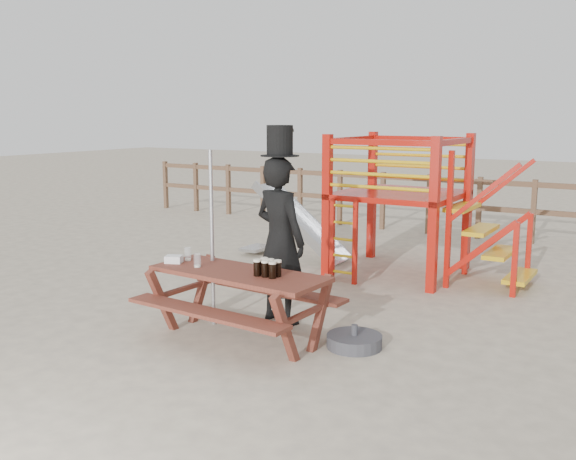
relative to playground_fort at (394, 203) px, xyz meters
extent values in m
plane|color=#C4B598|center=(-0.12, -3.58, -1.07)|extent=(60.00, 60.00, 0.00)
cube|color=brown|center=(-0.12, 3.42, 0.03)|extent=(15.00, 0.06, 0.10)
cube|color=brown|center=(-0.12, 3.42, -0.47)|extent=(15.00, 0.06, 0.10)
cube|color=brown|center=(-7.62, 3.42, -0.47)|extent=(0.09, 0.09, 1.20)
cube|color=brown|center=(-6.62, 3.42, -0.47)|extent=(0.09, 0.09, 1.20)
cube|color=brown|center=(-5.62, 3.42, -0.47)|extent=(0.09, 0.09, 1.20)
cube|color=brown|center=(-4.62, 3.42, -0.47)|extent=(0.09, 0.09, 1.20)
cube|color=brown|center=(-3.62, 3.42, -0.47)|extent=(0.09, 0.09, 1.20)
cube|color=brown|center=(-2.62, 3.42, -0.47)|extent=(0.09, 0.09, 1.20)
cube|color=brown|center=(-1.62, 3.42, -0.47)|extent=(0.09, 0.09, 1.20)
cube|color=brown|center=(-0.62, 3.42, -0.47)|extent=(0.09, 0.09, 1.20)
cube|color=brown|center=(0.38, 3.42, -0.47)|extent=(0.09, 0.09, 1.20)
cube|color=brown|center=(1.38, 3.42, -0.47)|extent=(0.09, 0.09, 1.20)
cube|color=#B5160C|center=(-0.72, -0.78, -0.02)|extent=(0.12, 0.12, 2.10)
cube|color=#B5160C|center=(0.88, -0.78, -0.02)|extent=(0.12, 0.12, 2.10)
cube|color=#B5160C|center=(-0.72, 0.82, -0.02)|extent=(0.12, 0.12, 2.10)
cube|color=#B5160C|center=(0.88, 0.82, -0.02)|extent=(0.12, 0.12, 2.10)
cube|color=#B5160C|center=(0.08, 0.02, 0.13)|extent=(1.72, 1.72, 0.08)
cube|color=#B5160C|center=(0.08, -0.78, 0.93)|extent=(1.60, 0.08, 0.08)
cube|color=#B5160C|center=(0.08, 0.82, 0.93)|extent=(1.60, 0.08, 0.08)
cube|color=#B5160C|center=(-0.72, 0.02, 0.93)|extent=(0.08, 1.60, 0.08)
cube|color=#B5160C|center=(0.88, 0.02, 0.93)|extent=(0.08, 1.60, 0.08)
cylinder|color=gold|center=(0.08, -0.78, 0.31)|extent=(1.50, 0.05, 0.05)
cylinder|color=gold|center=(0.08, 0.82, 0.31)|extent=(1.50, 0.05, 0.05)
cylinder|color=gold|center=(0.08, -0.78, 0.49)|extent=(1.50, 0.05, 0.05)
cylinder|color=gold|center=(0.08, 0.82, 0.49)|extent=(1.50, 0.05, 0.05)
cylinder|color=gold|center=(0.08, -0.78, 0.67)|extent=(1.50, 0.05, 0.05)
cylinder|color=gold|center=(0.08, 0.82, 0.67)|extent=(1.50, 0.05, 0.05)
cylinder|color=gold|center=(0.08, -0.78, 0.85)|extent=(1.50, 0.05, 0.05)
cylinder|color=gold|center=(0.08, 0.82, 0.85)|extent=(1.50, 0.05, 0.05)
cube|color=#B5160C|center=(-0.55, -0.93, -0.47)|extent=(0.06, 0.06, 1.20)
cube|color=#B5160C|center=(-0.19, -0.93, -0.47)|extent=(0.06, 0.06, 1.20)
cylinder|color=gold|center=(-0.37, -0.93, -0.92)|extent=(0.36, 0.04, 0.04)
cylinder|color=gold|center=(-0.37, -0.93, -0.68)|extent=(0.36, 0.04, 0.04)
cylinder|color=gold|center=(-0.37, -0.93, -0.44)|extent=(0.36, 0.04, 0.04)
cylinder|color=gold|center=(-0.37, -0.93, -0.20)|extent=(0.36, 0.04, 0.04)
cylinder|color=gold|center=(-0.37, -0.93, 0.04)|extent=(0.36, 0.04, 0.04)
cube|color=gold|center=(1.03, 0.02, 0.01)|extent=(0.30, 0.90, 0.06)
cube|color=gold|center=(1.31, 0.02, -0.29)|extent=(0.30, 0.90, 0.06)
cube|color=gold|center=(1.59, 0.02, -0.59)|extent=(0.30, 0.90, 0.06)
cube|color=gold|center=(1.87, 0.02, -0.89)|extent=(0.30, 0.90, 0.06)
cube|color=#B5160C|center=(1.43, -0.43, -0.47)|extent=(0.95, 0.08, 0.86)
cube|color=#B5160C|center=(1.43, 0.47, -0.47)|extent=(0.95, 0.08, 0.86)
cube|color=#ADAFB4|center=(-1.62, 0.02, -0.45)|extent=(1.53, 0.55, 1.21)
cube|color=#ADAFB4|center=(-1.62, -0.25, -0.41)|extent=(1.58, 0.04, 1.28)
cube|color=#ADAFB4|center=(-1.62, 0.29, -0.41)|extent=(1.58, 0.04, 1.28)
cube|color=#ADAFB4|center=(-2.52, 0.02, -0.97)|extent=(0.35, 0.55, 0.05)
cube|color=brown|center=(-0.27, -3.64, -0.35)|extent=(1.97, 0.84, 0.05)
cube|color=brown|center=(-0.30, -4.17, -0.64)|extent=(1.95, 0.39, 0.04)
cube|color=brown|center=(-0.23, -3.10, -0.64)|extent=(1.95, 0.39, 0.04)
cube|color=brown|center=(-1.09, -3.58, -0.72)|extent=(0.15, 1.16, 0.70)
cube|color=brown|center=(0.55, -3.69, -0.72)|extent=(0.15, 1.16, 0.70)
imported|color=black|center=(-0.22, -2.88, -0.11)|extent=(0.79, 0.61, 1.92)
cube|color=#0C8720|center=(-0.18, -2.73, 0.12)|extent=(0.08, 0.04, 0.45)
cylinder|color=black|center=(-0.22, -2.88, 0.85)|extent=(0.43, 0.43, 0.01)
cylinder|color=black|center=(-0.22, -2.88, 1.02)|extent=(0.29, 0.29, 0.33)
cube|color=white|center=(-0.19, -2.74, 1.14)|extent=(0.15, 0.04, 0.04)
cylinder|color=#B2B2B7|center=(-0.82, -3.37, -0.08)|extent=(0.04, 0.04, 1.99)
cylinder|color=#3A3A3F|center=(0.89, -3.21, -1.01)|extent=(0.58, 0.58, 0.13)
cylinder|color=#3A3A3F|center=(0.89, -3.21, -0.88)|extent=(0.07, 0.07, 0.11)
cube|color=white|center=(-1.12, -3.68, -0.28)|extent=(0.22, 0.20, 0.08)
cylinder|color=black|center=(0.01, -3.69, -0.25)|extent=(0.08, 0.08, 0.15)
cylinder|color=#F1E1C5|center=(0.01, -3.69, -0.16)|extent=(0.08, 0.08, 0.02)
cylinder|color=black|center=(0.10, -3.68, -0.25)|extent=(0.08, 0.08, 0.15)
cylinder|color=#F1E1C5|center=(0.10, -3.68, -0.16)|extent=(0.08, 0.08, 0.02)
cylinder|color=black|center=(0.20, -3.69, -0.25)|extent=(0.08, 0.08, 0.15)
cylinder|color=#F1E1C5|center=(0.20, -3.69, -0.16)|extent=(0.08, 0.08, 0.02)
cylinder|color=black|center=(0.03, -3.58, -0.25)|extent=(0.08, 0.08, 0.15)
cylinder|color=#F1E1C5|center=(0.03, -3.58, -0.16)|extent=(0.08, 0.08, 0.02)
cylinder|color=black|center=(0.11, -3.60, -0.25)|extent=(0.08, 0.08, 0.15)
cylinder|color=#F1E1C5|center=(0.11, -3.60, -0.16)|extent=(0.08, 0.08, 0.02)
cylinder|color=black|center=(0.20, -3.61, -0.25)|extent=(0.08, 0.08, 0.15)
cylinder|color=#F1E1C5|center=(0.20, -3.61, -0.16)|extent=(0.08, 0.08, 0.02)
cylinder|color=silver|center=(-1.05, -3.51, -0.25)|extent=(0.08, 0.08, 0.15)
cylinder|color=#F1E1C5|center=(-1.05, -3.51, -0.31)|extent=(0.07, 0.07, 0.02)
cylinder|color=silver|center=(-0.76, -3.71, -0.25)|extent=(0.08, 0.08, 0.15)
cylinder|color=#F1E1C5|center=(-0.76, -3.71, -0.31)|extent=(0.07, 0.07, 0.02)
camera|label=1|loc=(3.58, -8.96, 1.30)|focal=40.00mm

